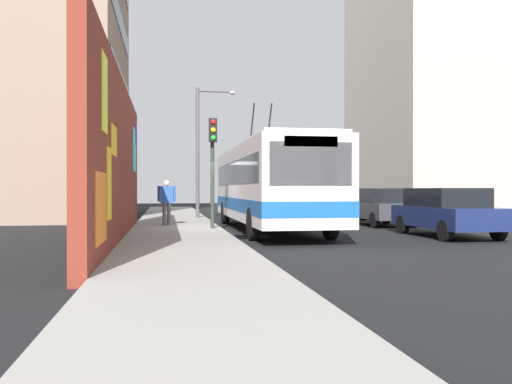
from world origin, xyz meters
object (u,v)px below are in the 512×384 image
Objects in this scene: parked_car_navy at (447,211)px; parked_car_dark_gray at (381,206)px; parked_car_red at (340,203)px; parked_car_champagne at (310,200)px; pedestrian_midblock at (167,198)px; street_lamp at (202,142)px; traffic_light at (213,154)px; city_bus at (268,183)px.

parked_car_dark_gray is at bearing 0.00° from parked_car_navy.
parked_car_red is 0.98× the size of parked_car_champagne.
parked_car_red is at bearing 0.00° from parked_car_navy.
parked_car_navy is 10.27m from pedestrian_midblock.
street_lamp is at bearing 55.98° from parked_car_dark_gray.
pedestrian_midblock is 0.44× the size of traffic_light.
parked_car_dark_gray is 1.03× the size of traffic_light.
parked_car_dark_gray and parked_car_champagne have the same top height.
city_bus is 14.25m from parked_car_champagne.
city_bus is 2.75× the size of parked_car_navy.
street_lamp is at bearing -18.12° from pedestrian_midblock.
city_bus is 2.61× the size of parked_car_red.
parked_car_dark_gray is (5.46, 0.00, -0.00)m from parked_car_navy.
traffic_light is at bearing 68.51° from parked_car_navy.
city_bus reaches higher than parked_car_navy.
traffic_light is at bearing -142.51° from pedestrian_midblock.
traffic_light is (-0.72, 2.15, 1.03)m from city_bus.
traffic_light is at bearing 152.21° from parked_car_champagne.
pedestrian_midblock reaches higher than parked_car_champagne.
city_bus is at bearing -71.59° from traffic_light.
parked_car_dark_gray is 8.98m from pedestrian_midblock.
city_bus reaches higher than parked_car_red.
city_bus is 2.49m from traffic_light.
parked_car_dark_gray is 9.22m from street_lamp.
street_lamp is at bearing -1.00° from traffic_light.
parked_car_champagne is (11.38, -0.00, 0.00)m from parked_car_dark_gray.
city_bus is at bearing -163.28° from street_lamp.
traffic_light is at bearing 108.41° from city_bus.
parked_car_red is at bearing -42.50° from traffic_light.
parked_car_red is at bearing -0.00° from parked_car_dark_gray.
city_bus reaches higher than parked_car_champagne.
street_lamp reaches higher than pedestrian_midblock.
street_lamp is (4.87, 7.22, 3.01)m from parked_car_dark_gray.
city_bus reaches higher than pedestrian_midblock.
parked_car_dark_gray is at bearing -70.77° from traffic_light.
parked_car_champagne is 15.89m from traffic_light.
city_bus is 9.02m from parked_car_red.
city_bus reaches higher than parked_car_dark_gray.
parked_car_champagne is 14.86m from pedestrian_midblock.
city_bus is at bearing 158.55° from parked_car_champagne.
pedestrian_midblock is (-11.84, 8.96, 0.35)m from parked_car_champagne.
street_lamp is at bearing 94.62° from parked_car_red.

